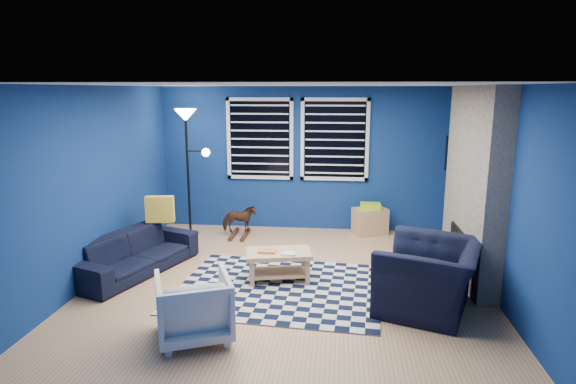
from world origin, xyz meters
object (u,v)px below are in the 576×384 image
Objects in this scene: rocking_horse at (239,219)px; cabinet at (370,220)px; armchair_big at (429,276)px; tv at (454,157)px; coffee_table at (278,260)px; armchair_bent at (194,307)px; sofa at (135,253)px; floor_lamp at (188,133)px.

cabinet is at bearing -94.87° from rocking_horse.
armchair_big is 1.85× the size of cabinet.
tv reaches higher than coffee_table.
armchair_bent is (-2.45, -0.93, -0.05)m from armchair_big.
sofa is at bearing -73.93° from armchair_bent.
cabinet is 0.30× the size of floor_lamp.
sofa reaches higher than cabinet.
cabinet is at bearing -150.44° from armchair_big.
tv is 1.37× the size of armchair_bent.
armchair_big reaches higher than sofa.
tv is at bearing 1.33° from floor_lamp.
floor_lamp is (0.24, 1.78, 1.48)m from sofa.
sofa is 2.56× the size of armchair_bent.
coffee_table is at bearing -168.50° from rocking_horse.
sofa is 2.32m from floor_lamp.
floor_lamp is at bearing -95.19° from armchair_bent.
armchair_big is (-0.77, -2.59, -1.01)m from tv.
floor_lamp is (-1.09, 3.42, 1.42)m from armchair_bent.
floor_lamp is at bearing 163.30° from cabinet.
sofa is 3.84m from armchair_big.
armchair_bent is (1.32, -1.64, 0.06)m from sofa.
rocking_horse is 0.26× the size of floor_lamp.
sofa is at bearing -80.91° from armchair_big.
sofa reaches higher than rocking_horse.
sofa is 2.91× the size of cabinet.
armchair_big is 1.62× the size of armchair_bent.
rocking_horse is at bearing 166.50° from cabinet.
tv is 4.89m from armchair_bent.
cabinet is (1.96, 3.77, -0.09)m from armchair_bent.
tv is at bearing -155.34° from armchair_bent.
tv is 0.47× the size of floor_lamp.
sofa is 2.04× the size of coffee_table.
floor_lamp reaches higher than coffee_table.
tv reaches higher than sofa.
tv is 1.73m from cabinet.
floor_lamp is (-4.31, -0.10, 0.35)m from tv.
floor_lamp is (-3.05, -0.35, 1.51)m from cabinet.
armchair_bent is at bearing 169.55° from rocking_horse.
coffee_table is at bearing -72.80° from sofa.
armchair_big is 0.56× the size of floor_lamp.
armchair_bent is 1.68m from coffee_table.
cabinet is at bearing -37.16° from sofa.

